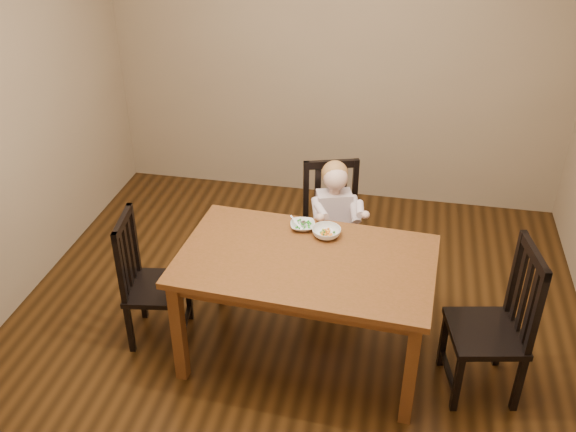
% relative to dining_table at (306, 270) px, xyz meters
% --- Properties ---
extents(room, '(4.01, 4.01, 2.71)m').
position_rel_dining_table_xyz_m(room, '(-0.12, 0.23, 0.67)').
color(room, '#3D230D').
rests_on(room, ground).
extents(dining_table, '(1.58, 1.01, 0.77)m').
position_rel_dining_table_xyz_m(dining_table, '(0.00, 0.00, 0.00)').
color(dining_table, '#543413').
rests_on(dining_table, room).
extents(chair_child, '(0.52, 0.50, 0.97)m').
position_rel_dining_table_xyz_m(chair_child, '(0.05, 0.82, -0.21)').
color(chair_child, black).
rests_on(chair_child, room).
extents(chair_left, '(0.44, 0.45, 0.92)m').
position_rel_dining_table_xyz_m(chair_left, '(-1.03, -0.01, -0.23)').
color(chair_left, black).
rests_on(chair_left, room).
extents(chair_right, '(0.50, 0.51, 1.01)m').
position_rel_dining_table_xyz_m(chair_right, '(1.14, -0.06, -0.19)').
color(chair_right, black).
rests_on(chair_right, room).
extents(toddler, '(0.43, 0.48, 0.56)m').
position_rel_dining_table_xyz_m(toddler, '(0.07, 0.77, -0.07)').
color(toddler, silver).
rests_on(toddler, chair_child).
extents(bowl_peas, '(0.18, 0.18, 0.04)m').
position_rel_dining_table_xyz_m(bowl_peas, '(-0.08, 0.33, 0.11)').
color(bowl_peas, white).
rests_on(bowl_peas, dining_table).
extents(bowl_veg, '(0.20, 0.20, 0.06)m').
position_rel_dining_table_xyz_m(bowl_veg, '(0.08, 0.26, 0.12)').
color(bowl_veg, white).
rests_on(bowl_veg, dining_table).
extents(fork, '(0.09, 0.09, 0.04)m').
position_rel_dining_table_xyz_m(fork, '(-0.12, 0.31, 0.13)').
color(fork, silver).
rests_on(fork, bowl_peas).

